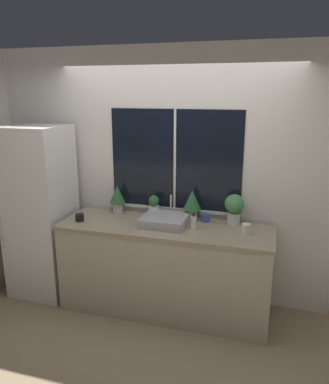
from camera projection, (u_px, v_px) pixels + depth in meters
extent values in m
plane|color=#937F60|center=(156.00, 326.00, 3.69)|extent=(14.00, 14.00, 0.00)
cube|color=silver|center=(176.00, 177.00, 4.02)|extent=(8.00, 0.06, 2.70)
cube|color=black|center=(175.00, 160.00, 3.94)|extent=(1.41, 0.01, 1.05)
cube|color=silver|center=(175.00, 160.00, 3.93)|extent=(0.02, 0.01, 1.05)
cube|color=silver|center=(174.00, 209.00, 4.07)|extent=(1.47, 0.04, 0.03)
cube|color=silver|center=(50.00, 156.00, 5.29)|extent=(0.06, 7.00, 2.70)
cube|color=#B2A893|center=(165.00, 270.00, 3.88)|extent=(2.13, 0.66, 0.90)
cube|color=gray|center=(165.00, 227.00, 3.76)|extent=(2.15, 0.69, 0.03)
cube|color=silver|center=(41.00, 212.00, 4.15)|extent=(0.64, 0.61, 1.89)
cube|color=#ADADB2|center=(165.00, 220.00, 3.78)|extent=(0.45, 0.40, 0.09)
cylinder|color=#B7B7BC|center=(171.00, 216.00, 4.00)|extent=(0.04, 0.04, 0.03)
cylinder|color=#B7B7BC|center=(171.00, 205.00, 3.96)|extent=(0.02, 0.02, 0.22)
cylinder|color=silver|center=(118.00, 207.00, 4.15)|extent=(0.11, 0.11, 0.12)
cone|color=#2D6638|center=(117.00, 194.00, 4.11)|extent=(0.17, 0.17, 0.19)
cylinder|color=silver|center=(154.00, 211.00, 4.04)|extent=(0.12, 0.12, 0.11)
sphere|color=#2D6638|center=(154.00, 201.00, 4.01)|extent=(0.11, 0.11, 0.11)
cylinder|color=silver|center=(192.00, 214.00, 3.92)|extent=(0.11, 0.11, 0.11)
cone|color=#2D6638|center=(192.00, 200.00, 3.88)|extent=(0.19, 0.19, 0.21)
cylinder|color=silver|center=(234.00, 218.00, 3.80)|extent=(0.13, 0.13, 0.11)
sphere|color=#478E4C|center=(234.00, 204.00, 3.76)|extent=(0.20, 0.20, 0.20)
cylinder|color=white|center=(194.00, 223.00, 3.65)|extent=(0.05, 0.05, 0.13)
cylinder|color=black|center=(194.00, 215.00, 3.63)|extent=(0.02, 0.02, 0.04)
cylinder|color=#3351AD|center=(205.00, 218.00, 3.85)|extent=(0.08, 0.08, 0.08)
cylinder|color=white|center=(246.00, 229.00, 3.53)|extent=(0.08, 0.08, 0.10)
cylinder|color=black|center=(80.00, 217.00, 3.88)|extent=(0.09, 0.09, 0.08)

